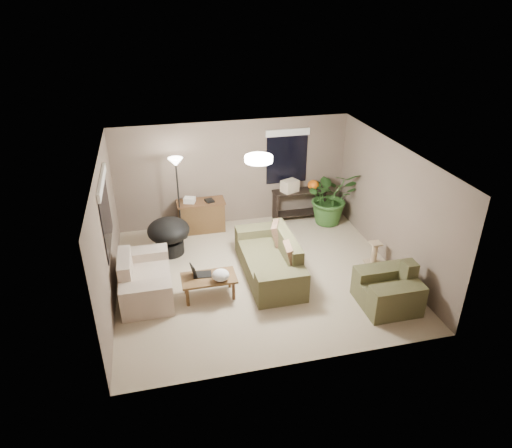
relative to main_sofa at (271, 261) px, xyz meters
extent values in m
plane|color=tan|center=(-0.26, 0.00, -0.29)|extent=(5.50, 5.50, 0.00)
plane|color=white|center=(-0.26, 0.00, 2.21)|extent=(5.50, 5.50, 0.00)
plane|color=#705E52|center=(-0.26, 2.50, 0.96)|extent=(5.50, 0.00, 5.50)
plane|color=#705E52|center=(-0.26, -2.50, 0.96)|extent=(5.50, 0.00, 5.50)
plane|color=#705E52|center=(-3.01, 0.00, 0.96)|extent=(0.00, 5.00, 5.00)
plane|color=#705E52|center=(2.49, 0.00, 0.96)|extent=(0.00, 5.00, 5.00)
cube|color=brown|center=(-0.04, 0.00, -0.08)|extent=(0.95, 1.48, 0.42)
cube|color=#4B482D|center=(0.32, 0.00, 0.34)|extent=(0.22, 1.48, 0.43)
cube|color=#4E4C2F|center=(-0.04, -0.92, 0.01)|extent=(0.95, 0.36, 0.60)
cube|color=brown|center=(-0.04, 0.92, 0.01)|extent=(0.95, 0.36, 0.60)
cube|color=#8C7251|center=(0.26, -0.45, 0.36)|extent=(0.28, 0.47, 0.47)
cube|color=#8C7251|center=(0.26, 0.45, 0.36)|extent=(0.39, 0.50, 0.47)
cube|color=beige|center=(-2.43, -0.12, -0.08)|extent=(0.90, 0.88, 0.42)
cube|color=beige|center=(-2.77, -0.12, 0.34)|extent=(0.22, 0.88, 0.43)
cube|color=beige|center=(-2.43, -0.74, 0.01)|extent=(0.90, 0.36, 0.60)
cube|color=beige|center=(-2.43, 0.50, 0.01)|extent=(0.90, 0.36, 0.60)
cube|color=#4D4C2E|center=(1.76, -1.47, -0.08)|extent=(0.95, 0.28, 0.42)
cube|color=#49482C|center=(2.13, -1.47, 0.34)|extent=(0.22, 0.28, 0.43)
cube|color=brown|center=(1.76, -1.79, 0.01)|extent=(0.95, 0.36, 0.60)
cube|color=#4C4B2D|center=(1.76, -1.15, 0.01)|extent=(0.95, 0.36, 0.60)
cube|color=brown|center=(-1.31, -0.47, 0.11)|extent=(1.00, 0.55, 0.04)
cylinder|color=brown|center=(-1.73, -0.67, -0.10)|extent=(0.06, 0.06, 0.38)
cylinder|color=brown|center=(-0.89, -0.67, -0.10)|extent=(0.06, 0.06, 0.38)
cylinder|color=brown|center=(-1.73, -0.27, -0.10)|extent=(0.06, 0.06, 0.38)
cylinder|color=brown|center=(-0.89, -0.27, -0.10)|extent=(0.06, 0.06, 0.38)
cube|color=black|center=(-1.41, -0.37, 0.13)|extent=(0.35, 0.26, 0.02)
cube|color=black|center=(-1.57, -0.37, 0.25)|extent=(0.12, 0.24, 0.22)
ellipsoid|color=white|center=(-1.11, -0.62, 0.23)|extent=(0.33, 0.30, 0.22)
cube|color=brown|center=(-1.10, 2.18, 0.06)|extent=(1.05, 0.45, 0.71)
cube|color=brown|center=(-1.10, 2.18, 0.44)|extent=(1.10, 0.50, 0.04)
cube|color=silver|center=(-1.35, 2.18, 0.52)|extent=(0.30, 0.27, 0.12)
cube|color=black|center=(-0.90, 2.13, 0.48)|extent=(0.22, 0.25, 0.04)
cube|color=black|center=(1.32, 2.27, 0.44)|extent=(1.30, 0.40, 0.04)
cube|color=black|center=(0.72, 2.27, 0.06)|extent=(0.05, 0.38, 0.71)
cube|color=black|center=(1.92, 2.27, 0.06)|extent=(0.05, 0.38, 0.71)
cube|color=black|center=(1.32, 2.27, -0.14)|extent=(1.25, 0.36, 0.03)
ellipsoid|color=orange|center=(1.67, 2.27, 0.57)|extent=(0.33, 0.33, 0.23)
cube|color=beige|center=(1.07, 2.27, 0.60)|extent=(0.46, 0.41, 0.28)
cylinder|color=black|center=(-1.91, 1.30, -0.14)|extent=(0.60, 0.60, 0.30)
ellipsoid|color=black|center=(-1.91, 1.30, 0.26)|extent=(1.08, 1.08, 0.50)
cylinder|color=black|center=(-1.60, 1.96, -0.28)|extent=(0.28, 0.28, 0.02)
cylinder|color=black|center=(-1.60, 1.96, 0.61)|extent=(0.04, 0.04, 1.78)
cone|color=white|center=(-1.60, 1.96, 1.53)|extent=(0.32, 0.32, 0.18)
cylinder|color=white|center=(-0.26, 0.00, 2.15)|extent=(0.50, 0.50, 0.10)
imported|color=#2D5923|center=(1.99, 1.89, 0.24)|extent=(1.23, 1.37, 1.07)
cube|color=tan|center=(2.18, -0.13, -0.28)|extent=(0.32, 0.32, 0.03)
cylinder|color=tan|center=(2.18, -0.13, -0.04)|extent=(0.12, 0.12, 0.44)
cube|color=tan|center=(2.18, -0.13, 0.19)|extent=(0.22, 0.22, 0.03)
cube|color=black|center=(-2.99, 0.30, 1.26)|extent=(0.01, 1.50, 1.30)
cube|color=white|center=(-2.97, 0.30, 1.86)|extent=(0.05, 1.56, 0.16)
cube|color=black|center=(1.04, 2.49, 1.26)|extent=(1.00, 0.01, 1.30)
cube|color=white|center=(1.04, 2.47, 1.86)|extent=(1.06, 0.05, 0.16)
camera|label=1|loc=(-2.07, -7.44, 4.79)|focal=32.00mm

